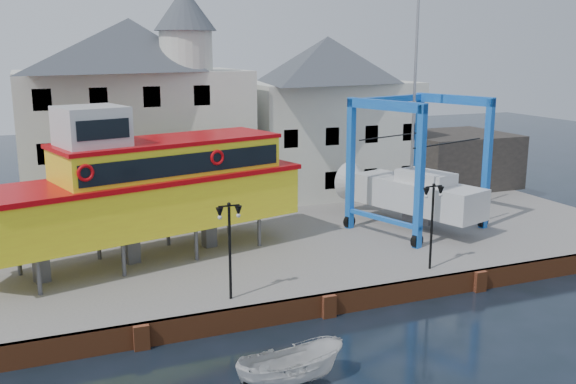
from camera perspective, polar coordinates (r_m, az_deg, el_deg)
name	(u,v)px	position (r m, az deg, el deg)	size (l,w,h in m)	color
ground	(328,317)	(28.34, 3.57, -10.99)	(140.00, 140.00, 0.00)	black
hardstanding	(246,238)	(37.77, -3.72, -4.08)	(44.00, 22.00, 1.00)	slate
quay_wall	(327,305)	(28.24, 3.49, -9.98)	(44.00, 0.47, 1.00)	brown
building_white_main	(136,113)	(42.41, -13.40, 6.88)	(14.00, 8.30, 14.00)	silver
building_white_right	(327,115)	(47.23, 3.48, 6.84)	(12.00, 8.00, 11.20)	silver
shed_dark	(454,159)	(51.20, 14.56, 2.85)	(8.00, 7.00, 4.00)	black
lamp_post_left	(229,226)	(26.61, -5.23, -3.06)	(1.12, 0.32, 4.20)	black
lamp_post_right	(433,205)	(30.93, 12.75, -1.09)	(1.12, 0.32, 4.20)	black
tour_boat	(130,190)	(31.86, -13.90, 0.17)	(18.38, 8.73, 7.79)	#59595E
travel_lift	(406,185)	(38.66, 10.44, 0.64)	(8.15, 10.03, 14.71)	blue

